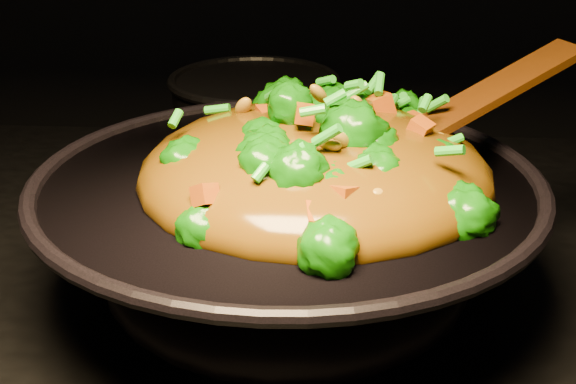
# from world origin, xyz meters

# --- Properties ---
(wok) EXTENTS (0.44, 0.44, 0.12)m
(wok) POSITION_xyz_m (0.02, -0.03, 0.96)
(wok) COLOR black
(wok) RESTS_ON stovetop
(stir_fry) EXTENTS (0.36, 0.36, 0.11)m
(stir_fry) POSITION_xyz_m (0.05, -0.03, 1.08)
(stir_fry) COLOR #126207
(stir_fry) RESTS_ON wok
(spatula) EXTENTS (0.26, 0.15, 0.11)m
(spatula) POSITION_xyz_m (0.17, 0.02, 1.07)
(spatula) COLOR #381006
(spatula) RESTS_ON wok
(back_pot) EXTENTS (0.27, 0.27, 0.12)m
(back_pot) POSITION_xyz_m (-0.05, 0.32, 0.96)
(back_pot) COLOR black
(back_pot) RESTS_ON stovetop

